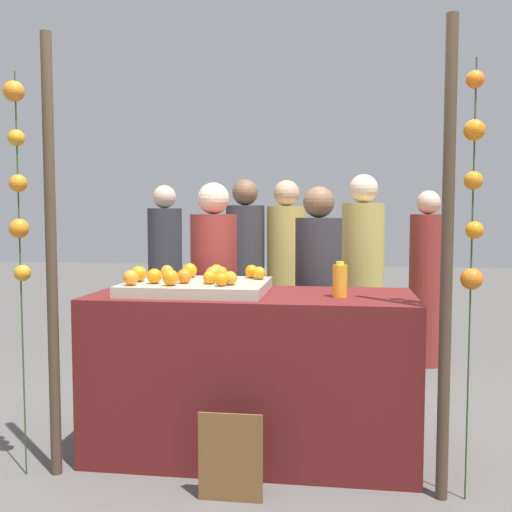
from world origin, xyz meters
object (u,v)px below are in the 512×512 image
object	(u,v)px
chalkboard_sign	(231,458)
vendor_right	(318,310)
orange_1	(139,274)
juice_bottle	(340,281)
vendor_left	(214,307)
orange_0	(259,273)
stall_counter	(252,374)

from	to	relation	value
chalkboard_sign	vendor_right	distance (m)	1.42
orange_1	juice_bottle	world-z (taller)	juice_bottle
orange_1	vendor_left	world-z (taller)	vendor_left
juice_bottle	chalkboard_sign	bearing A→B (deg)	-135.03
orange_1	juice_bottle	distance (m)	1.14
orange_0	juice_bottle	bearing A→B (deg)	-27.98
juice_bottle	vendor_left	xyz separation A→B (m)	(-0.84, 0.72, -0.27)
juice_bottle	chalkboard_sign	world-z (taller)	juice_bottle
juice_bottle	vendor_right	world-z (taller)	vendor_right
stall_counter	orange_0	size ratio (longest dim) A/B	23.75
orange_1	juice_bottle	xyz separation A→B (m)	(1.13, -0.04, -0.01)
orange_0	juice_bottle	world-z (taller)	juice_bottle
orange_0	chalkboard_sign	world-z (taller)	orange_0
chalkboard_sign	vendor_right	xyz separation A→B (m)	(0.36, 1.27, 0.51)
orange_0	stall_counter	bearing A→B (deg)	-95.14
stall_counter	orange_0	world-z (taller)	orange_0
orange_0	vendor_left	world-z (taller)	vendor_left
stall_counter	chalkboard_sign	xyz separation A→B (m)	(-0.02, -0.58, -0.25)
orange_1	vendor_left	size ratio (longest dim) A/B	0.06
stall_counter	juice_bottle	xyz separation A→B (m)	(0.49, -0.08, 0.55)
vendor_left	vendor_right	xyz separation A→B (m)	(0.70, 0.05, -0.01)
chalkboard_sign	vendor_right	world-z (taller)	vendor_right
chalkboard_sign	vendor_left	distance (m)	1.37
orange_0	vendor_left	distance (m)	0.66
juice_bottle	vendor_right	bearing A→B (deg)	100.48
chalkboard_sign	vendor_right	bearing A→B (deg)	74.14
vendor_left	stall_counter	bearing A→B (deg)	-61.08
orange_0	vendor_right	world-z (taller)	vendor_right
chalkboard_sign	vendor_left	xyz separation A→B (m)	(-0.34, 1.23, 0.52)
stall_counter	vendor_right	bearing A→B (deg)	63.68
vendor_right	juice_bottle	bearing A→B (deg)	-79.52
orange_1	vendor_left	bearing A→B (deg)	66.75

